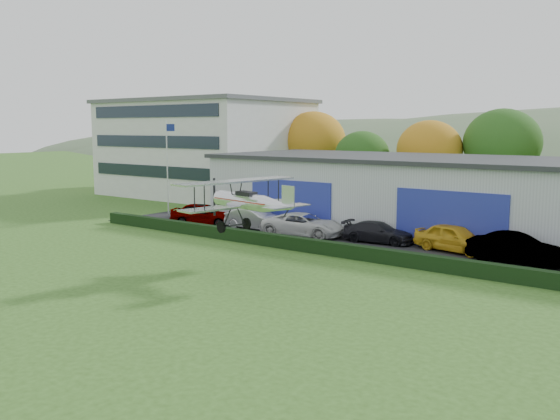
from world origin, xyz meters
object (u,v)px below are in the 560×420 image
Objects in this scene: hangar at (483,197)px; car_3 at (378,232)px; flagpole at (168,159)px; biplane at (247,200)px; office_block at (205,147)px; car_4 at (454,238)px; car_1 at (256,219)px; car_5 at (516,249)px; car_2 at (304,225)px; car_0 at (203,214)px.

hangar reaches higher than car_3.
flagpole is 1.74× the size of car_3.
office_block is at bearing 147.73° from biplane.
biplane is at bearing 158.30° from car_4.
car_1 is 9.41m from car_3.
car_5 is at bearing 53.52° from biplane.
biplane is (7.48, -9.83, 2.90)m from car_1.
car_4 is (25.46, -0.72, -3.91)m from flagpole.
office_block reaches higher than car_3.
biplane is (3.28, -9.87, 2.91)m from car_2.
office_block is (-33.00, 7.02, 2.56)m from hangar.
car_4 is 3.96m from car_5.
car_1 is at bearing 137.73° from biplane.
car_0 is at bearing -46.77° from office_block.
hangar reaches higher than biplane.
office_block is at bearing 77.98° from car_4.
office_block is 4.29× the size of car_1.
flagpole is 20.92m from car_3.
biplane is at bearing 133.82° from car_5.
biplane is (-1.88, -10.85, 3.02)m from car_3.
car_1 is at bearing -105.28° from car_0.
office_block is at bearing 57.79° from car_3.
car_4 is (0.58, -6.70, -1.78)m from hangar.
car_5 is at bearing -88.87° from car_1.
car_0 is (14.62, -15.55, -4.33)m from office_block.
car_2 is at bearing 118.87° from biplane.
car_0 is 14.10m from car_3.
car_2 is 13.95m from car_5.
flagpole reaches higher than car_1.
car_5 is (3.82, -1.03, 0.00)m from car_4.
car_4 is at bearing 75.69° from car_5.
car_2 is at bearing 91.12° from car_5.
flagpole reaches higher than biplane.
office_block reaches higher than car_1.
car_0 reaches higher than car_4.
car_5 is at bearing -3.42° from flagpole.
car_2 is 10.80m from biplane.
biplane is (-10.66, -9.96, 2.86)m from car_5.
car_3 is 8.83m from car_5.
car_4 is at bearing -94.48° from car_2.
car_1 is 14.36m from car_4.
car_3 is 0.92× the size of car_5.
flagpole reaches higher than car_0.
car_1 is at bearing 79.89° from car_2.
car_2 is 1.16× the size of car_4.
car_1 is 18.14m from car_5.
car_4 is (18.96, 1.84, -0.01)m from car_0.
car_0 is 15.45m from biplane.
car_2 is at bearing -140.71° from hangar.
flagpole is 11.97m from car_1.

